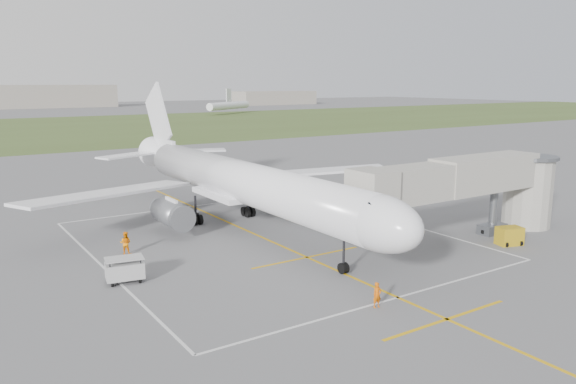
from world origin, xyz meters
TOP-DOWN VIEW (x-y plane):
  - ground at (0.00, 0.00)m, footprint 700.00×700.00m
  - grass_strip at (0.00, 130.00)m, footprint 700.00×120.00m
  - apron_markings at (0.00, -5.82)m, footprint 28.20×60.00m
  - airliner at (-0.00, 0.75)m, footprint 38.93×46.75m
  - jet_bridge at (15.72, -13.50)m, footprint 23.40×5.00m
  - gpu_unit at (16.24, -16.54)m, footprint 2.33×1.91m
  - baggage_cart at (-13.62, -7.67)m, footprint 2.73×1.92m
  - ramp_worker_nose at (-2.19, -20.44)m, footprint 0.62×0.44m
  - ramp_worker_wing at (-11.58, -1.37)m, footprint 1.14×1.09m
  - distant_aircraft at (6.73, 165.78)m, footprint 183.43×42.26m

SIDE VIEW (x-z plane):
  - ground at x=0.00m, z-range 0.00..0.00m
  - apron_markings at x=0.00m, z-range 0.00..0.01m
  - grass_strip at x=0.00m, z-range 0.00..0.02m
  - gpu_unit at x=16.24m, z-range -0.01..1.52m
  - ramp_worker_nose at x=-2.19m, z-range 0.00..1.59m
  - baggage_cart at x=-13.62m, z-range 0.02..1.77m
  - ramp_worker_wing at x=-11.58m, z-range 0.00..1.85m
  - distant_aircraft at x=6.73m, z-range -0.84..8.01m
  - airliner at x=0.00m, z-range -2.37..11.15m
  - jet_bridge at x=15.72m, z-range 1.14..8.34m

